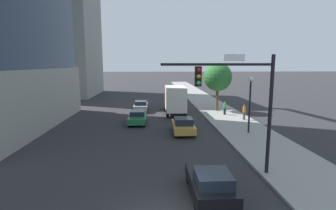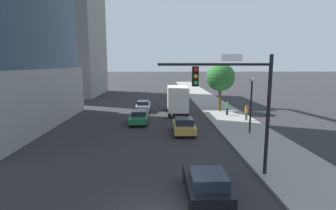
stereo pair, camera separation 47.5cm
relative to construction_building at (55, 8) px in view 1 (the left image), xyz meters
name	(u,v)px [view 1 (the left image)]	position (x,y,z in m)	size (l,w,h in m)	color
sidewalk	(227,118)	(27.53, -24.54, -16.91)	(5.09, 120.00, 0.15)	gray
construction_building	(55,8)	(0.00, 0.00, 0.00)	(15.61, 26.03, 37.84)	gray
traffic_light_pole	(238,93)	(23.57, -40.06, -12.24)	(6.10, 0.48, 6.62)	black
street_lamp	(250,96)	(27.52, -31.34, -13.50)	(0.44, 0.44, 4.99)	black
street_tree	(218,77)	(27.33, -20.22, -12.43)	(3.65, 3.65, 6.25)	brown
car_green	(138,117)	(17.27, -26.64, -16.32)	(1.80, 4.03, 1.36)	#1E6638
car_black	(210,183)	(21.65, -42.36, -16.27)	(1.86, 4.07, 1.46)	black
car_silver	(141,106)	(17.27, -19.26, -16.27)	(1.77, 4.59, 1.45)	#B7B7BC
car_gold	(183,126)	(21.65, -30.80, -16.27)	(1.88, 4.06, 1.46)	#AD8938
box_truck	(175,99)	(21.65, -21.31, -15.05)	(2.37, 6.88, 3.51)	#B21E1E
pedestrian_green_shirt	(225,108)	(27.62, -22.99, -16.03)	(0.34, 0.34, 1.58)	black
pedestrian_orange_shirt	(244,112)	(28.95, -26.05, -15.97)	(0.34, 0.34, 1.69)	brown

